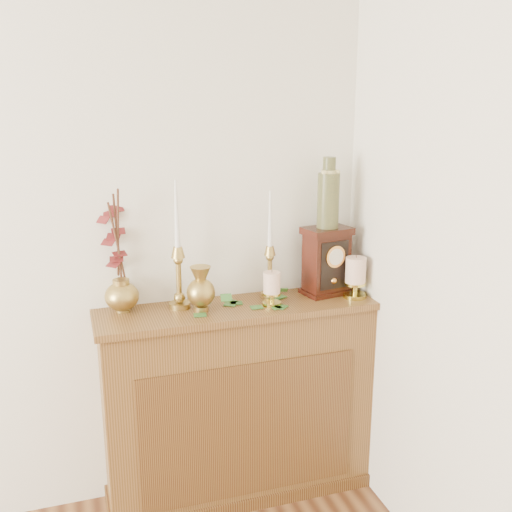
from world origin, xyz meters
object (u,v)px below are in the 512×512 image
object	(u,v)px
ginger_jar	(116,255)
mantel_clock	(327,262)
candlestick_center	(270,263)
candlestick_left	(178,267)
bud_vase	(201,289)
ceramic_vase	(328,196)

from	to	relation	value
ginger_jar	mantel_clock	bearing A→B (deg)	-5.26
candlestick_center	ginger_jar	bearing A→B (deg)	175.78
mantel_clock	candlestick_left	bearing A→B (deg)	167.91
bud_vase	mantel_clock	world-z (taller)	mantel_clock
ginger_jar	candlestick_center	bearing A→B (deg)	-4.22
candlestick_left	candlestick_center	xyz separation A→B (m)	(0.42, 0.02, -0.02)
candlestick_left	mantel_clock	bearing A→B (deg)	-1.57
candlestick_left	ginger_jar	distance (m)	0.26
candlestick_center	ceramic_vase	xyz separation A→B (m)	(0.26, -0.03, 0.29)
candlestick_center	bud_vase	world-z (taller)	candlestick_center
ginger_jar	mantel_clock	distance (m)	0.93
candlestick_left	ginger_jar	size ratio (longest dim) A/B	1.04
mantel_clock	ceramic_vase	size ratio (longest dim) A/B	0.99
mantel_clock	ceramic_vase	world-z (taller)	ceramic_vase
candlestick_center	ginger_jar	xyz separation A→B (m)	(-0.67, 0.05, 0.08)
candlestick_center	mantel_clock	distance (m)	0.26
candlestick_left	bud_vase	world-z (taller)	candlestick_left
bud_vase	ginger_jar	bearing A→B (deg)	157.63
candlestick_left	ginger_jar	xyz separation A→B (m)	(-0.25, 0.07, 0.06)
ceramic_vase	mantel_clock	bearing A→B (deg)	-79.48
ginger_jar	ceramic_vase	bearing A→B (deg)	-5.09
candlestick_center	bud_vase	bearing A→B (deg)	-165.63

